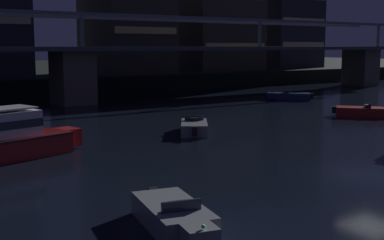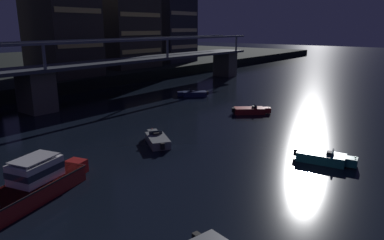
# 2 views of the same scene
# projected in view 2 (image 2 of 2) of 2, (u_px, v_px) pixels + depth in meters

# --- Properties ---
(ground_plane) EXTENTS (400.00, 400.00, 0.00)m
(ground_plane) POSITION_uv_depth(u_px,v_px,m) (303.00, 184.00, 26.28)
(ground_plane) COLOR black
(river_bridge) EXTENTS (99.20, 6.40, 9.38)m
(river_bridge) POSITION_uv_depth(u_px,v_px,m) (35.00, 79.00, 47.45)
(river_bridge) COLOR #605B51
(river_bridge) RESTS_ON ground
(tower_east_tall) EXTENTS (12.79, 12.98, 19.98)m
(tower_east_tall) POSITION_uv_depth(u_px,v_px,m) (122.00, 23.00, 80.99)
(tower_east_tall) COLOR #38332D
(tower_east_tall) RESTS_ON far_riverbank
(tower_east_low) EXTENTS (11.03, 9.33, 21.23)m
(tower_east_low) POSITION_uv_depth(u_px,v_px,m) (171.00, 21.00, 92.69)
(tower_east_low) COLOR #282833
(tower_east_low) RESTS_ON far_riverbank
(cabin_cruiser_near_left) EXTENTS (9.36, 4.73, 2.79)m
(cabin_cruiser_near_left) POSITION_uv_depth(u_px,v_px,m) (34.00, 183.00, 23.90)
(cabin_cruiser_near_left) COLOR maroon
(cabin_cruiser_near_left) RESTS_ON ground
(speedboat_near_center) EXTENTS (2.42, 5.23, 1.16)m
(speedboat_near_center) POSITION_uv_depth(u_px,v_px,m) (324.00, 158.00, 30.33)
(speedboat_near_center) COLOR #196066
(speedboat_near_center) RESTS_ON ground
(speedboat_mid_left) EXTENTS (3.84, 4.77, 1.16)m
(speedboat_mid_left) POSITION_uv_depth(u_px,v_px,m) (157.00, 140.00, 35.18)
(speedboat_mid_left) COLOR gray
(speedboat_mid_left) RESTS_ON ground
(speedboat_mid_right) EXTENTS (4.37, 4.40, 1.16)m
(speedboat_mid_right) POSITION_uv_depth(u_px,v_px,m) (193.00, 94.00, 59.30)
(speedboat_mid_right) COLOR #19234C
(speedboat_mid_right) RESTS_ON ground
(speedboat_far_left) EXTENTS (4.22, 4.54, 1.16)m
(speedboat_far_left) POSITION_uv_depth(u_px,v_px,m) (251.00, 110.00, 47.47)
(speedboat_far_left) COLOR maroon
(speedboat_far_left) RESTS_ON ground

